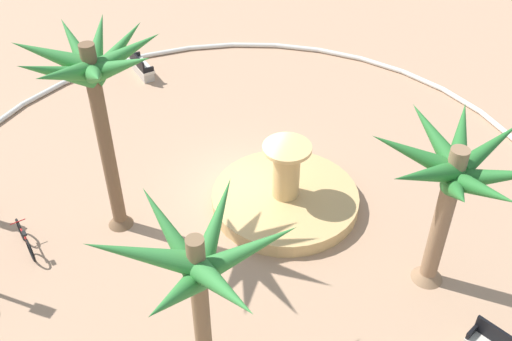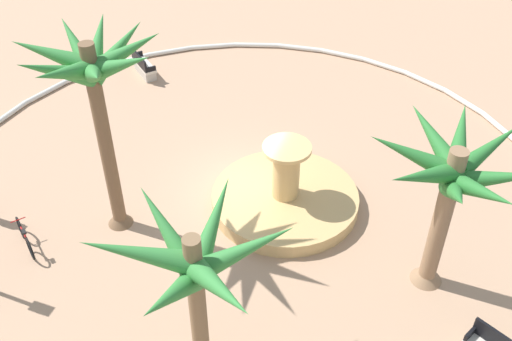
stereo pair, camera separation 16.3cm
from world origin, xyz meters
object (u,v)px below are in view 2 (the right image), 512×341
at_px(palm_tree_mid_plaza, 452,179).
at_px(fountain, 285,197).
at_px(palm_tree_by_curb, 94,80).
at_px(bicycle_red_frame, 25,238).
at_px(bench_west, 144,67).
at_px(palm_tree_near_fountain, 193,269).

bearing_deg(palm_tree_mid_plaza, fountain, -109.74).
relative_size(palm_tree_by_curb, palm_tree_mid_plaza, 1.34).
bearing_deg(fountain, palm_tree_mid_plaza, 70.26).
bearing_deg(bicycle_red_frame, fountain, 122.98).
bearing_deg(bicycle_red_frame, palm_tree_mid_plaza, 103.16).
bearing_deg(bicycle_red_frame, bench_west, -171.69).
xyz_separation_m(palm_tree_near_fountain, bicycle_red_frame, (-1.85, -6.40, -2.97)).
distance_m(fountain, palm_tree_near_fountain, 6.86).
bearing_deg(bench_west, fountain, 53.74).
height_order(fountain, bench_west, fountain).
relative_size(fountain, bench_west, 3.03).
distance_m(fountain, palm_tree_mid_plaza, 5.93).
height_order(palm_tree_mid_plaza, bench_west, palm_tree_mid_plaza).
bearing_deg(bicycle_red_frame, palm_tree_by_curb, 131.02).
relative_size(palm_tree_near_fountain, palm_tree_mid_plaza, 0.95).
bearing_deg(palm_tree_by_curb, bicycle_red_frame, -48.98).
bearing_deg(palm_tree_near_fountain, bench_west, -146.86).
xyz_separation_m(fountain, palm_tree_mid_plaza, (1.66, 4.64, 3.30)).
relative_size(fountain, palm_tree_by_curb, 0.73).
xyz_separation_m(fountain, bicycle_red_frame, (4.30, -6.62, 0.06)).
bearing_deg(fountain, palm_tree_by_curb, -61.34).
distance_m(palm_tree_near_fountain, bench_west, 14.77).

